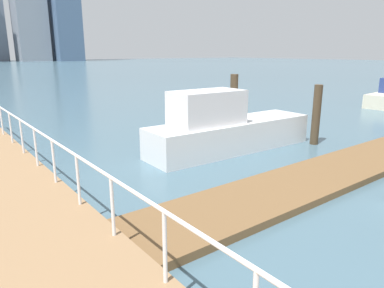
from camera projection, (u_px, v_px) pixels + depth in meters
name	position (u px, v px, depth m)	size (l,w,h in m)	color
ground_plane	(94.00, 138.00, 14.58)	(300.00, 300.00, 0.00)	#476675
floating_dock	(346.00, 167.00, 10.61)	(15.78, 2.00, 0.18)	brown
boardwalk_railing	(164.00, 226.00, 4.62)	(0.06, 28.84, 1.08)	white
dock_piling_0	(234.00, 106.00, 14.45)	(0.31, 0.31, 2.57)	#473826
dock_piling_1	(316.00, 115.00, 13.34)	(0.31, 0.31, 2.26)	#473826
moored_boat_3	(225.00, 129.00, 12.47)	(6.51, 1.83, 2.20)	white
skyline_tower_6	(63.00, 6.00, 132.03)	(9.32, 13.29, 40.05)	slate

